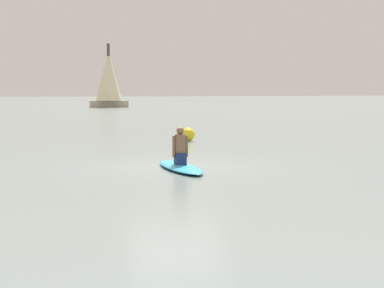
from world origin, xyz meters
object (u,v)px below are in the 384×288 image
Objects in this scene: surfboard at (180,167)px; person_paddler at (180,147)px; buoy_marker at (188,134)px; sailboat_center_horizon at (109,78)px.

surfboard is 3.17× the size of person_paddler.
buoy_marker is at bearing 162.00° from surfboard.
buoy_marker is (50.63, -4.86, -3.25)m from sailboat_center_horizon.
buoy_marker is at bearing -97.50° from sailboat_center_horizon.
buoy_marker reaches higher than surfboard.
person_paddler is at bearing 175.87° from surfboard.
surfboard is at bearing -17.45° from buoy_marker.
sailboat_center_horizon reaches higher than buoy_marker.
buoy_marker is (-8.52, 2.68, 0.20)m from surfboard.
buoy_marker is (-8.52, 2.68, -0.30)m from person_paddler.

